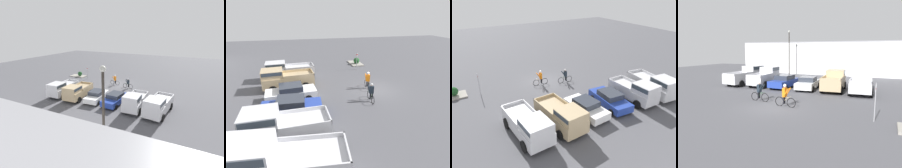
# 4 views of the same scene
# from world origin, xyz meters

# --- Properties ---
(ground_plane) EXTENTS (80.00, 80.00, 0.00)m
(ground_plane) POSITION_xyz_m (0.00, 0.00, 0.00)
(ground_plane) COLOR #4C4C51
(pickup_truck_0) EXTENTS (2.68, 5.73, 2.25)m
(pickup_truck_0) POSITION_xyz_m (-8.61, 8.71, 1.16)
(pickup_truck_0) COLOR silver
(pickup_truck_0) RESTS_ON ground_plane
(pickup_truck_1) EXTENTS (2.29, 5.02, 2.21)m
(pickup_truck_1) POSITION_xyz_m (-5.88, 8.72, 1.14)
(pickup_truck_1) COLOR silver
(pickup_truck_1) RESTS_ON ground_plane
(sedan_0) EXTENTS (2.24, 4.63, 1.47)m
(sedan_0) POSITION_xyz_m (-3.06, 8.15, 0.74)
(sedan_0) COLOR #233D9E
(sedan_0) RESTS_ON ground_plane
(sedan_1) EXTENTS (2.33, 4.53, 1.41)m
(sedan_1) POSITION_xyz_m (-0.26, 8.20, 0.71)
(sedan_1) COLOR white
(sedan_1) RESTS_ON ground_plane
(pickup_truck_2) EXTENTS (2.60, 5.20, 2.12)m
(pickup_truck_2) POSITION_xyz_m (2.50, 8.84, 1.10)
(pickup_truck_2) COLOR tan
(pickup_truck_2) RESTS_ON ground_plane
(pickup_truck_3) EXTENTS (2.53, 5.47, 2.14)m
(pickup_truck_3) POSITION_xyz_m (5.30, 8.73, 1.13)
(pickup_truck_3) COLOR silver
(pickup_truck_3) RESTS_ON ground_plane
(cyclist_0) EXTENTS (1.79, 0.48, 1.79)m
(cyclist_0) POSITION_xyz_m (0.62, 0.54, 0.88)
(cyclist_0) COLOR black
(cyclist_0) RESTS_ON ground_plane
(cyclist_1) EXTENTS (1.80, 0.48, 1.71)m
(cyclist_1) POSITION_xyz_m (-2.17, 1.36, 0.83)
(cyclist_1) COLOR black
(cyclist_1) RESTS_ON ground_plane
(fire_lane_sign) EXTENTS (0.06, 0.30, 2.39)m
(fire_lane_sign) POSITION_xyz_m (7.10, -0.47, 1.45)
(fire_lane_sign) COLOR #9E9EA3
(fire_lane_sign) RESTS_ON ground_plane
(lamppost) EXTENTS (0.36, 0.36, 7.45)m
(lamppost) POSITION_xyz_m (-7.55, 19.26, 4.32)
(lamppost) COLOR #2D2823
(lamppost) RESTS_ON ground_plane
(curb_island) EXTENTS (3.12, 1.74, 0.15)m
(curb_island) POSITION_xyz_m (9.93, -1.28, 0.07)
(curb_island) COLOR gray
(curb_island) RESTS_ON ground_plane
(shrub) EXTENTS (0.90, 0.90, 0.90)m
(shrub) POSITION_xyz_m (9.52, -1.30, 0.60)
(shrub) COLOR #1E4C23
(shrub) RESTS_ON curb_island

